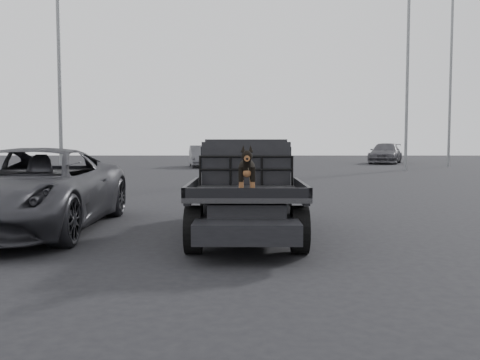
{
  "coord_description": "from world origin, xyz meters",
  "views": [
    {
      "loc": [
        -0.1,
        -8.69,
        1.75
      ],
      "look_at": [
        -0.16,
        -0.7,
        1.18
      ],
      "focal_mm": 40.0,
      "sensor_mm": 36.0,
      "label": 1
    }
  ],
  "objects_px": {
    "floodlight_mid": "(408,57)",
    "floodlight_far": "(452,44)",
    "parked_suv": "(31,190)",
    "floodlight_near": "(58,17)",
    "flatbed_ute": "(246,210)",
    "dog": "(247,172)",
    "distant_car_a": "(202,156)",
    "distant_car_b": "(385,153)"
  },
  "relations": [
    {
      "from": "flatbed_ute",
      "to": "distant_car_b",
      "type": "xyz_separation_m",
      "value": [
        11.42,
        33.31,
        0.35
      ]
    },
    {
      "from": "dog",
      "to": "distant_car_b",
      "type": "relative_size",
      "value": 0.13
    },
    {
      "from": "flatbed_ute",
      "to": "parked_suv",
      "type": "bearing_deg",
      "value": 174.56
    },
    {
      "from": "floodlight_near",
      "to": "floodlight_far",
      "type": "distance_m",
      "value": 26.55
    },
    {
      "from": "distant_car_a",
      "to": "parked_suv",
      "type": "bearing_deg",
      "value": -101.68
    },
    {
      "from": "dog",
      "to": "parked_suv",
      "type": "xyz_separation_m",
      "value": [
        -4.22,
        2.18,
        -0.47
      ]
    },
    {
      "from": "parked_suv",
      "to": "floodlight_far",
      "type": "xyz_separation_m",
      "value": [
        18.76,
        27.76,
        7.79
      ]
    },
    {
      "from": "distant_car_a",
      "to": "floodlight_near",
      "type": "xyz_separation_m",
      "value": [
        -5.85,
        -11.43,
        6.87
      ]
    },
    {
      "from": "parked_suv",
      "to": "floodlight_mid",
      "type": "xyz_separation_m",
      "value": [
        14.01,
        22.14,
        6.03
      ]
    },
    {
      "from": "floodlight_near",
      "to": "floodlight_mid",
      "type": "height_order",
      "value": "floodlight_near"
    },
    {
      "from": "flatbed_ute",
      "to": "distant_car_a",
      "type": "bearing_deg",
      "value": 96.24
    },
    {
      "from": "parked_suv",
      "to": "floodlight_far",
      "type": "relative_size",
      "value": 0.37
    },
    {
      "from": "flatbed_ute",
      "to": "dog",
      "type": "distance_m",
      "value": 1.97
    },
    {
      "from": "distant_car_b",
      "to": "distant_car_a",
      "type": "bearing_deg",
      "value": -135.25
    },
    {
      "from": "dog",
      "to": "floodlight_mid",
      "type": "height_order",
      "value": "floodlight_mid"
    },
    {
      "from": "parked_suv",
      "to": "distant_car_a",
      "type": "bearing_deg",
      "value": 86.21
    },
    {
      "from": "flatbed_ute",
      "to": "floodlight_far",
      "type": "xyz_separation_m",
      "value": [
        14.54,
        28.17,
        8.15
      ]
    },
    {
      "from": "flatbed_ute",
      "to": "floodlight_mid",
      "type": "height_order",
      "value": "floodlight_mid"
    },
    {
      "from": "floodlight_near",
      "to": "floodlight_far",
      "type": "xyz_separation_m",
      "value": [
        23.34,
        12.61,
        0.99
      ]
    },
    {
      "from": "floodlight_mid",
      "to": "floodlight_far",
      "type": "distance_m",
      "value": 7.57
    },
    {
      "from": "flatbed_ute",
      "to": "floodlight_near",
      "type": "xyz_separation_m",
      "value": [
        -8.8,
        15.55,
        7.16
      ]
    },
    {
      "from": "parked_suv",
      "to": "floodlight_far",
      "type": "bearing_deg",
      "value": 54.9
    },
    {
      "from": "parked_suv",
      "to": "flatbed_ute",
      "type": "bearing_deg",
      "value": -6.5
    },
    {
      "from": "parked_suv",
      "to": "floodlight_near",
      "type": "bearing_deg",
      "value": 105.77
    },
    {
      "from": "flatbed_ute",
      "to": "floodlight_near",
      "type": "bearing_deg",
      "value": 119.5
    },
    {
      "from": "flatbed_ute",
      "to": "parked_suv",
      "type": "distance_m",
      "value": 4.25
    },
    {
      "from": "parked_suv",
      "to": "floodlight_mid",
      "type": "distance_m",
      "value": 26.88
    },
    {
      "from": "parked_suv",
      "to": "floodlight_near",
      "type": "distance_m",
      "value": 17.23
    },
    {
      "from": "floodlight_mid",
      "to": "dog",
      "type": "bearing_deg",
      "value": -111.92
    },
    {
      "from": "dog",
      "to": "parked_suv",
      "type": "relative_size",
      "value": 0.13
    },
    {
      "from": "parked_suv",
      "to": "distant_car_a",
      "type": "relative_size",
      "value": 1.29
    },
    {
      "from": "dog",
      "to": "floodlight_near",
      "type": "xyz_separation_m",
      "value": [
        -8.8,
        17.33,
        6.33
      ]
    },
    {
      "from": "distant_car_b",
      "to": "parked_suv",
      "type": "bearing_deg",
      "value": -94.45
    },
    {
      "from": "distant_car_b",
      "to": "floodlight_mid",
      "type": "bearing_deg",
      "value": -77.64
    },
    {
      "from": "floodlight_mid",
      "to": "parked_suv",
      "type": "bearing_deg",
      "value": -122.32
    },
    {
      "from": "dog",
      "to": "distant_car_b",
      "type": "height_order",
      "value": "dog"
    },
    {
      "from": "distant_car_a",
      "to": "floodlight_near",
      "type": "relative_size",
      "value": 0.32
    },
    {
      "from": "distant_car_a",
      "to": "distant_car_b",
      "type": "xyz_separation_m",
      "value": [
        14.37,
        6.33,
        0.07
      ]
    },
    {
      "from": "parked_suv",
      "to": "floodlight_mid",
      "type": "height_order",
      "value": "floodlight_mid"
    },
    {
      "from": "floodlight_near",
      "to": "floodlight_mid",
      "type": "relative_size",
      "value": 1.12
    },
    {
      "from": "dog",
      "to": "floodlight_far",
      "type": "distance_m",
      "value": 34.08
    },
    {
      "from": "floodlight_mid",
      "to": "floodlight_far",
      "type": "relative_size",
      "value": 0.78
    }
  ]
}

